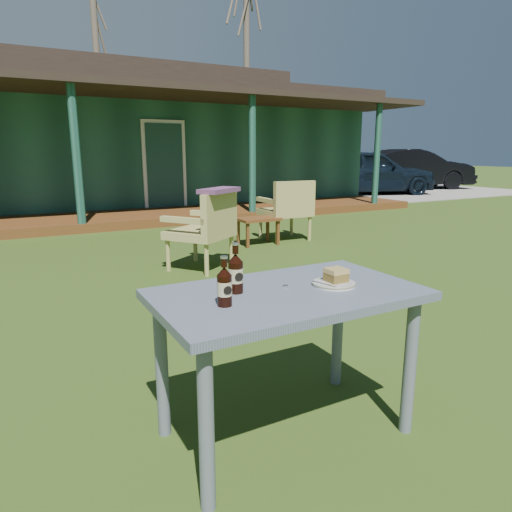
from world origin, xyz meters
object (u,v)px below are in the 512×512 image
car_near (367,172)px  cola_bottle_far (224,286)px  plate (334,284)px  armchair_left (206,226)px  car_far (412,169)px  side_table (258,222)px  armchair_right (288,207)px  cola_bottle_near (236,273)px  cafe_table (287,312)px  cake_slice (336,275)px

car_near → cola_bottle_far: car_near is taller
plate → armchair_left: 3.25m
car_far → side_table: (-10.00, -6.43, -0.38)m
cola_bottle_far → armchair_left: 3.43m
cola_bottle_far → side_table: bearing=59.5°
armchair_left → cola_bottle_far: bearing=-111.2°
car_far → armchair_right: (-9.44, -6.35, -0.21)m
plate → cola_bottle_far: size_ratio=0.98×
cola_bottle_near → cola_bottle_far: size_ratio=1.09×
armchair_left → armchair_right: 2.06m
car_far → cola_bottle_near: size_ratio=19.24×
cafe_table → car_near: bearing=46.4°
cake_slice → side_table: cake_slice is taller
armchair_right → side_table: size_ratio=1.53×
car_far → cafe_table: 16.05m
car_near → cafe_table: 13.26m
cake_slice → side_table: size_ratio=0.15×
plate → cola_bottle_near: (-0.46, 0.12, 0.08)m
cola_bottle_far → cake_slice: bearing=2.9°
plate → cola_bottle_near: cola_bottle_near is taller
car_near → armchair_left: (-8.24, -6.47, -0.22)m
car_far → cola_bottle_near: 16.17m
car_far → plate: size_ratio=21.42×
cake_slice → cola_bottle_far: (-0.59, -0.03, 0.04)m
armchair_right → side_table: (-0.57, -0.08, -0.17)m
car_near → cola_bottle_near: size_ratio=18.60×
side_table → armchair_left: bearing=-141.4°
cafe_table → armchair_left: armchair_left is taller
plate → cola_bottle_far: bearing=-178.0°
car_near → cola_bottle_far: bearing=153.1°
cafe_table → cola_bottle_near: size_ratio=5.28×
armchair_left → armchair_right: bearing=30.5°
car_near → side_table: car_near is taller
plate → armchair_right: size_ratio=0.22×
car_far → cola_bottle_near: (-12.34, -10.45, 0.09)m
cola_bottle_far → cola_bottle_near: bearing=49.4°
plate → cola_bottle_far: (-0.57, -0.02, 0.07)m
cafe_table → plate: bearing=-8.0°
car_near → cake_slice: 13.10m
car_near → cake_slice: (-8.88, -9.63, 0.05)m
armchair_right → side_table: bearing=-171.6°
armchair_left → cake_slice: bearing=-101.6°
car_far → plate: car_far is taller
cola_bottle_near → armchair_right: cola_bottle_near is taller
car_near → cafe_table: (-9.14, -9.61, -0.10)m
cafe_table → side_table: bearing=62.8°
car_near → armchair_right: size_ratio=4.62×
plate → car_far: bearing=41.7°
cafe_table → armchair_right: armchair_right is taller
cake_slice → cola_bottle_near: (-0.48, 0.11, 0.05)m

